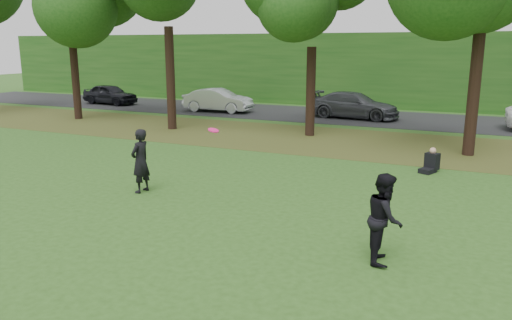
{
  "coord_description": "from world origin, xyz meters",
  "views": [
    {
      "loc": [
        4.27,
        -8.41,
        4.19
      ],
      "look_at": [
        -0.87,
        2.99,
        1.3
      ],
      "focal_mm": 35.0,
      "sensor_mm": 36.0,
      "label": 1
    }
  ],
  "objects_px": {
    "player_left": "(140,161)",
    "player_right": "(385,218)",
    "frisbee": "(213,130)",
    "seated_person": "(431,163)"
  },
  "relations": [
    {
      "from": "seated_person",
      "to": "player_right",
      "type": "bearing_deg",
      "value": -68.88
    },
    {
      "from": "frisbee",
      "to": "seated_person",
      "type": "bearing_deg",
      "value": 55.3
    },
    {
      "from": "player_left",
      "to": "seated_person",
      "type": "distance_m",
      "value": 9.56
    },
    {
      "from": "player_left",
      "to": "seated_person",
      "type": "relative_size",
      "value": 2.24
    },
    {
      "from": "player_left",
      "to": "frisbee",
      "type": "height_order",
      "value": "frisbee"
    },
    {
      "from": "player_left",
      "to": "frisbee",
      "type": "distance_m",
      "value": 3.15
    },
    {
      "from": "player_left",
      "to": "player_right",
      "type": "xyz_separation_m",
      "value": [
        7.3,
        -1.95,
        -0.03
      ]
    },
    {
      "from": "player_right",
      "to": "seated_person",
      "type": "xyz_separation_m",
      "value": [
        0.15,
        7.91,
        -0.59
      ]
    },
    {
      "from": "player_left",
      "to": "seated_person",
      "type": "xyz_separation_m",
      "value": [
        7.45,
        5.96,
        -0.62
      ]
    },
    {
      "from": "player_left",
      "to": "seated_person",
      "type": "height_order",
      "value": "player_left"
    }
  ]
}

